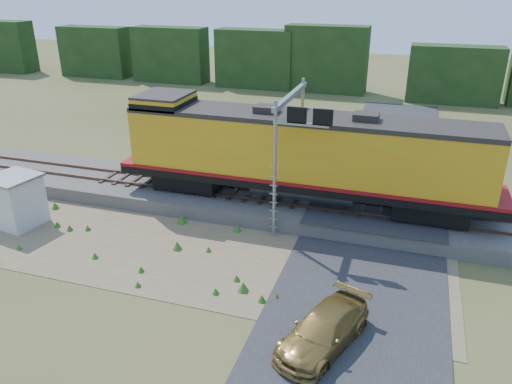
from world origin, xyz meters
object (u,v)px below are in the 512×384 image
(signal_gantry, at_px, (294,126))
(car, at_px, (323,330))
(shed, at_px, (17,200))
(locomotive, at_px, (298,153))

(signal_gantry, bearing_deg, car, -69.41)
(shed, distance_m, car, 17.58)
(locomotive, relative_size, signal_gantry, 2.92)
(signal_gantry, height_order, car, signal_gantry)
(locomotive, distance_m, signal_gantry, 1.80)
(shed, relative_size, car, 0.61)
(shed, bearing_deg, car, -5.14)
(signal_gantry, relative_size, car, 1.55)
(locomotive, xyz_separation_m, car, (3.41, -10.06, -2.89))
(shed, bearing_deg, signal_gantry, 29.73)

